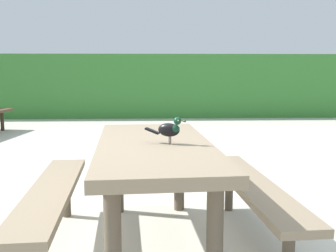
# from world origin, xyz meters

# --- Properties ---
(ground_plane) EXTENTS (60.00, 60.00, 0.00)m
(ground_plane) POSITION_xyz_m (0.00, 0.00, 0.00)
(ground_plane) COLOR beige
(hedge_wall) EXTENTS (28.00, 2.07, 1.61)m
(hedge_wall) POSITION_xyz_m (0.00, 8.25, 0.80)
(hedge_wall) COLOR #387A33
(hedge_wall) RESTS_ON ground
(picnic_table_foreground) EXTENTS (1.79, 1.85, 0.74)m
(picnic_table_foreground) POSITION_xyz_m (0.32, -0.04, 0.56)
(picnic_table_foreground) COLOR #84725B
(picnic_table_foreground) RESTS_ON ground
(bird_grackle) EXTENTS (0.27, 0.14, 0.18)m
(bird_grackle) POSITION_xyz_m (0.42, -0.11, 0.84)
(bird_grackle) COLOR black
(bird_grackle) RESTS_ON picnic_table_foreground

